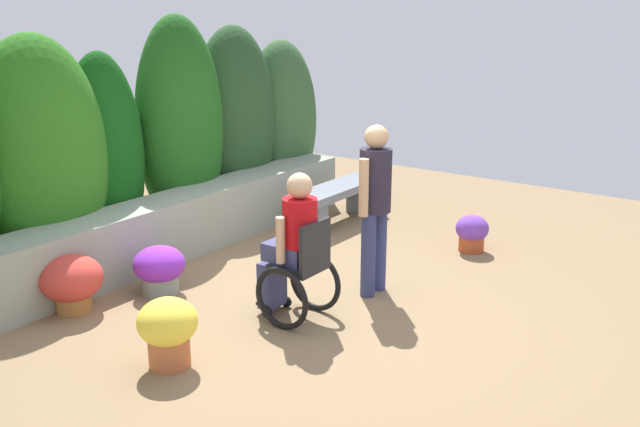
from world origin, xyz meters
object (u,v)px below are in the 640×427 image
object	(u,v)px
flower_pot_purple_near	(168,329)
person_in_wheelchair	(295,252)
stone_bench	(338,198)
flower_pot_terracotta_by_wall	(472,232)
person_standing_companion	(375,199)
flower_pot_red_accent	(159,268)
flower_pot_small_foreground	(72,281)

from	to	relation	value
flower_pot_purple_near	person_in_wheelchair	bearing A→B (deg)	-11.84
stone_bench	person_in_wheelchair	distance (m)	2.89
stone_bench	flower_pot_terracotta_by_wall	size ratio (longest dim) A/B	3.64
person_in_wheelchair	flower_pot_purple_near	xyz separation A→B (m)	(-1.25, 0.26, -0.31)
person_standing_companion	flower_pot_terracotta_by_wall	bearing A→B (deg)	-22.74
flower_pot_red_accent	flower_pot_small_foreground	bearing A→B (deg)	156.68
flower_pot_terracotta_by_wall	flower_pot_red_accent	world-z (taller)	flower_pot_red_accent
flower_pot_purple_near	person_standing_companion	bearing A→B (deg)	-13.40
stone_bench	flower_pot_red_accent	xyz separation A→B (m)	(-2.87, 0.11, -0.08)
person_standing_companion	flower_pot_small_foreground	bearing A→B (deg)	121.15
person_in_wheelchair	flower_pot_small_foreground	xyz separation A→B (m)	(-1.05, 1.73, -0.34)
flower_pot_terracotta_by_wall	flower_pot_small_foreground	distance (m)	4.26
flower_pot_purple_near	stone_bench	bearing A→B (deg)	15.26
person_in_wheelchair	flower_pot_small_foreground	size ratio (longest dim) A/B	2.35
person_in_wheelchair	flower_pot_red_accent	world-z (taller)	person_in_wheelchair
stone_bench	flower_pot_small_foreground	xyz separation A→B (m)	(-3.62, 0.43, -0.04)
stone_bench	person_standing_companion	size ratio (longest dim) A/B	0.93
person_in_wheelchair	flower_pot_terracotta_by_wall	distance (m)	2.65
flower_pot_terracotta_by_wall	flower_pot_purple_near	bearing A→B (deg)	168.37
person_in_wheelchair	flower_pot_red_accent	bearing A→B (deg)	91.45
person_standing_companion	flower_pot_terracotta_by_wall	size ratio (longest dim) A/B	3.90
person_standing_companion	flower_pot_purple_near	distance (m)	2.30
flower_pot_purple_near	flower_pot_red_accent	world-z (taller)	flower_pot_purple_near
flower_pot_terracotta_by_wall	flower_pot_small_foreground	bearing A→B (deg)	148.08
stone_bench	flower_pot_purple_near	world-z (taller)	flower_pot_purple_near
stone_bench	person_standing_companion	bearing A→B (deg)	-139.57
flower_pot_purple_near	flower_pot_red_accent	distance (m)	1.49
person_in_wheelchair	flower_pot_terracotta_by_wall	world-z (taller)	person_in_wheelchair
stone_bench	flower_pot_small_foreground	world-z (taller)	flower_pot_small_foreground
stone_bench	flower_pot_red_accent	size ratio (longest dim) A/B	3.07
person_in_wheelchair	flower_pot_purple_near	distance (m)	1.31
person_in_wheelchair	flower_pot_terracotta_by_wall	xyz separation A→B (m)	(2.56, -0.52, -0.40)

